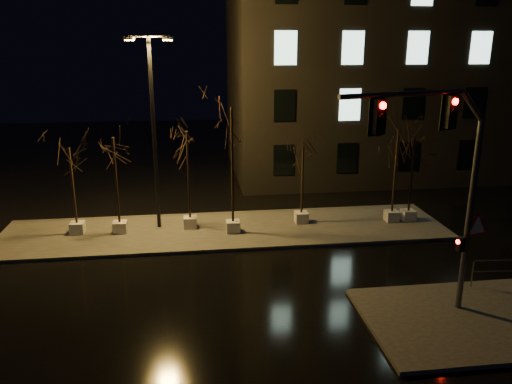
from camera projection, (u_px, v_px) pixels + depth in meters
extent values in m
plane|color=black|center=(238.00, 287.00, 19.24)|extent=(90.00, 90.00, 0.00)
cube|color=#403D39|center=(226.00, 230.00, 24.92)|extent=(22.00, 5.00, 0.15)
cube|color=#403D39|center=(469.00, 319.00, 16.83)|extent=(7.00, 5.00, 0.15)
cube|color=black|center=(406.00, 66.00, 35.97)|extent=(25.00, 12.00, 15.00)
cube|color=silver|center=(77.00, 228.00, 24.27)|extent=(0.65, 0.65, 0.55)
cylinder|color=black|center=(73.00, 186.00, 23.66)|extent=(0.11, 0.11, 3.68)
cube|color=silver|center=(120.00, 227.00, 24.36)|extent=(0.65, 0.65, 0.55)
cylinder|color=black|center=(116.00, 181.00, 23.69)|extent=(0.11, 0.11, 4.15)
cube|color=silver|center=(190.00, 222.00, 25.01)|extent=(0.65, 0.65, 0.55)
cylinder|color=black|center=(188.00, 175.00, 24.32)|extent=(0.11, 0.11, 4.34)
cube|color=silver|center=(233.00, 226.00, 24.45)|extent=(0.65, 0.65, 0.55)
cylinder|color=black|center=(232.00, 166.00, 23.58)|extent=(0.11, 0.11, 5.55)
cube|color=silver|center=(301.00, 217.00, 25.74)|extent=(0.65, 0.65, 0.55)
cylinder|color=black|center=(302.00, 179.00, 25.16)|extent=(0.11, 0.11, 3.56)
cube|color=silver|center=(392.00, 216.00, 25.95)|extent=(0.65, 0.65, 0.55)
cylinder|color=black|center=(395.00, 171.00, 25.27)|extent=(0.11, 0.11, 4.27)
cube|color=silver|center=(408.00, 215.00, 26.04)|extent=(0.65, 0.65, 0.55)
cylinder|color=black|center=(412.00, 175.00, 25.43)|extent=(0.11, 0.11, 3.81)
cylinder|color=#505257|center=(469.00, 219.00, 16.55)|extent=(0.20, 0.20, 6.56)
cylinder|color=#505257|center=(405.00, 94.00, 14.17)|extent=(4.25, 1.35, 0.15)
cube|color=black|center=(451.00, 112.00, 15.03)|extent=(0.38, 0.32, 0.98)
cube|color=black|center=(379.00, 117.00, 14.03)|extent=(0.38, 0.32, 0.98)
cube|color=black|center=(460.00, 244.00, 16.71)|extent=(0.29, 0.26, 0.49)
cone|color=red|center=(476.00, 227.00, 16.72)|extent=(1.10, 0.34, 1.14)
sphere|color=#FF0C07|center=(484.00, 99.00, 15.43)|extent=(0.20, 0.20, 0.20)
cylinder|color=black|center=(154.00, 137.00, 23.90)|extent=(0.18, 0.18, 9.20)
cylinder|color=black|center=(148.00, 36.00, 22.59)|extent=(1.95, 0.71, 0.09)
cube|color=orange|center=(129.00, 39.00, 22.79)|extent=(0.52, 0.39, 0.18)
cube|color=orange|center=(168.00, 39.00, 22.47)|extent=(0.52, 0.39, 0.18)
cylinder|color=#505257|center=(472.00, 274.00, 18.83)|extent=(0.06, 0.06, 1.00)
cylinder|color=#505257|center=(506.00, 260.00, 18.72)|extent=(2.45, 0.27, 0.04)
cylinder|color=#505257|center=(505.00, 271.00, 18.85)|extent=(2.45, 0.27, 0.04)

